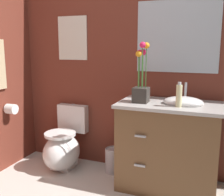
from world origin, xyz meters
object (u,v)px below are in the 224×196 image
soap_bottle (179,95)px  wall_mirror (177,37)px  trash_bin (113,160)px  toilet (64,147)px  flower_vase (141,84)px  vanity_cabinet (168,145)px  toilet_paper_roll (11,109)px  wall_poster (73,38)px

soap_bottle → wall_mirror: size_ratio=0.27×
trash_bin → wall_mirror: size_ratio=0.34×
toilet → flower_vase: 1.19m
vanity_cabinet → toilet_paper_roll: (-1.70, -0.17, 0.25)m
toilet_paper_roll → vanity_cabinet: bearing=5.7°
vanity_cabinet → trash_bin: bearing=168.9°
soap_bottle → wall_poster: wall_poster is taller
toilet → flower_vase: flower_vase is taller
vanity_cabinet → toilet_paper_roll: 1.72m
vanity_cabinet → toilet_paper_roll: bearing=-174.3°
toilet_paper_roll → soap_bottle: bearing=1.4°
flower_vase → soap_bottle: (0.36, -0.07, -0.07)m
toilet → soap_bottle: 1.45m
toilet_paper_roll → wall_poster: bearing=41.3°
trash_bin → soap_bottle: bearing=-19.4°
vanity_cabinet → wall_mirror: wall_mirror is taller
soap_bottle → wall_mirror: 0.67m
trash_bin → wall_mirror: wall_mirror is taller
flower_vase → wall_poster: 1.06m
toilet → trash_bin: (0.56, 0.09, -0.11)m
flower_vase → wall_mirror: (0.26, 0.35, 0.43)m
trash_bin → toilet_paper_roll: bearing=-165.2°
soap_bottle → wall_mirror: wall_mirror is taller
soap_bottle → toilet_paper_roll: (-1.79, -0.04, -0.26)m
flower_vase → trash_bin: flower_vase is taller
trash_bin → vanity_cabinet: bearing=-11.1°
vanity_cabinet → wall_poster: (-1.17, 0.29, 1.01)m
toilet → wall_mirror: (1.16, 0.27, 1.21)m
toilet → soap_bottle: soap_bottle is taller
flower_vase → wall_mirror: wall_mirror is taller
wall_mirror → vanity_cabinet: bearing=-89.5°
vanity_cabinet → trash_bin: (-0.60, 0.12, -0.30)m
wall_poster → vanity_cabinet: bearing=-14.1°
toilet → toilet_paper_roll: size_ratio=6.27×
toilet → wall_poster: size_ratio=1.42×
toilet_paper_roll → trash_bin: bearing=14.8°
wall_mirror → toilet_paper_roll: size_ratio=7.27×
vanity_cabinet → toilet: bearing=178.7°
toilet_paper_roll → toilet: bearing=20.4°
soap_bottle → trash_bin: 1.09m
toilet → vanity_cabinet: size_ratio=0.68×
vanity_cabinet → flower_vase: 0.64m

